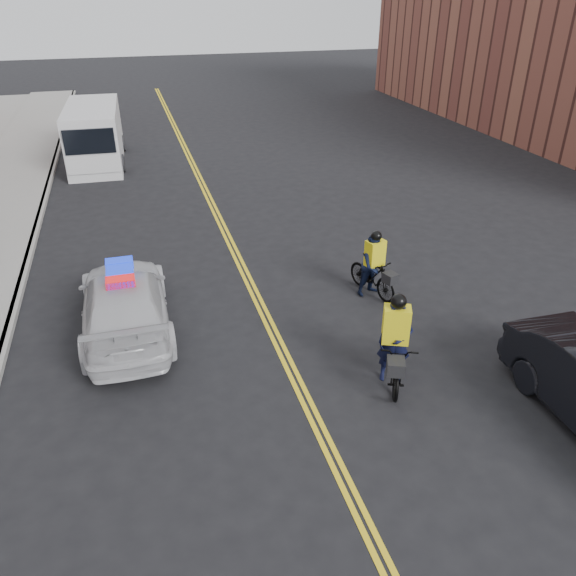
# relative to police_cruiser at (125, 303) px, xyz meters

# --- Properties ---
(ground) EXTENTS (120.00, 120.00, 0.00)m
(ground) POSITION_rel_police_cruiser_xyz_m (3.27, -3.69, -0.72)
(ground) COLOR black
(ground) RESTS_ON ground
(center_line_left) EXTENTS (0.10, 60.00, 0.01)m
(center_line_left) POSITION_rel_police_cruiser_xyz_m (3.19, 4.31, -0.72)
(center_line_left) COLOR yellow
(center_line_left) RESTS_ON ground
(center_line_right) EXTENTS (0.10, 60.00, 0.01)m
(center_line_right) POSITION_rel_police_cruiser_xyz_m (3.35, 4.31, -0.72)
(center_line_right) COLOR yellow
(center_line_right) RESTS_ON ground
(curb) EXTENTS (0.20, 60.00, 0.15)m
(curb) POSITION_rel_police_cruiser_xyz_m (-2.73, 4.31, -0.65)
(curb) COLOR gray
(curb) RESTS_ON ground
(police_cruiser) EXTENTS (2.01, 4.94, 1.59)m
(police_cruiser) POSITION_rel_police_cruiser_xyz_m (0.00, 0.00, 0.00)
(police_cruiser) COLOR silver
(police_cruiser) RESTS_ON ground
(cargo_van) EXTENTS (2.48, 6.05, 2.50)m
(cargo_van) POSITION_rel_police_cruiser_xyz_m (-0.80, 14.56, 0.50)
(cargo_van) COLOR silver
(cargo_van) RESTS_ON ground
(cyclist_near) EXTENTS (1.45, 2.17, 2.01)m
(cyclist_near) POSITION_rel_police_cruiser_xyz_m (5.19, -3.48, -0.02)
(cyclist_near) COLOR black
(cyclist_near) RESTS_ON ground
(cyclist_far) EXTENTS (0.99, 1.84, 1.79)m
(cyclist_far) POSITION_rel_police_cruiser_xyz_m (6.28, -0.01, -0.02)
(cyclist_far) COLOR black
(cyclist_far) RESTS_ON ground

